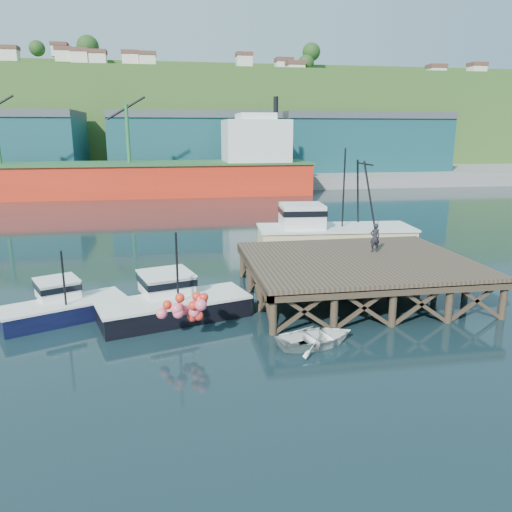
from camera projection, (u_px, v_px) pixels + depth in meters
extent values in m
plane|color=black|center=(259.00, 300.00, 27.04)|extent=(300.00, 300.00, 0.00)
cube|color=brown|center=(357.00, 260.00, 27.46)|extent=(12.00, 10.00, 0.25)
cube|color=#473828|center=(395.00, 292.00, 22.89)|extent=(12.00, 0.30, 0.35)
cylinder|color=#473828|center=(273.00, 318.00, 22.32)|extent=(0.36, 0.36, 2.60)
cylinder|color=#473828|center=(503.00, 303.00, 24.20)|extent=(0.36, 0.36, 2.60)
cylinder|color=#473828|center=(243.00, 264.00, 31.31)|extent=(0.36, 0.36, 2.60)
cylinder|color=#473828|center=(412.00, 257.00, 33.18)|extent=(0.36, 0.36, 2.60)
cube|color=gray|center=(194.00, 175.00, 93.71)|extent=(160.00, 40.00, 2.00)
cube|color=#194954|center=(194.00, 145.00, 87.60)|extent=(28.00, 16.00, 9.00)
cube|color=#194954|center=(357.00, 145.00, 92.54)|extent=(30.00, 16.00, 9.00)
cube|color=red|center=(116.00, 180.00, 70.42)|extent=(55.00, 9.50, 4.40)
cube|color=#26592D|center=(115.00, 164.00, 69.86)|extent=(55.50, 10.00, 0.30)
cube|color=silver|center=(255.00, 141.00, 72.42)|extent=(9.00, 9.00, 6.00)
cube|color=silver|center=(255.00, 118.00, 71.62)|extent=(5.00, 7.00, 1.20)
cylinder|color=black|center=(276.00, 106.00, 71.70)|extent=(0.70, 0.70, 2.50)
cube|color=#2D511E|center=(186.00, 122.00, 119.96)|extent=(220.00, 50.00, 22.00)
cube|color=black|center=(64.00, 312.00, 24.10)|extent=(5.94, 4.15, 0.87)
cube|color=silver|center=(63.00, 303.00, 23.99)|extent=(6.06, 4.23, 0.12)
cube|color=silver|center=(57.00, 289.00, 24.70)|extent=(2.41, 2.41, 0.87)
cube|color=black|center=(57.00, 285.00, 24.65)|extent=(2.55, 2.55, 0.29)
cylinder|color=black|center=(64.00, 279.00, 23.21)|extent=(0.10, 0.10, 2.70)
cube|color=black|center=(175.00, 310.00, 24.20)|extent=(7.49, 4.48, 0.97)
cube|color=silver|center=(174.00, 300.00, 24.07)|extent=(7.63, 4.56, 0.13)
cube|color=silver|center=(166.00, 284.00, 25.06)|extent=(2.90, 2.90, 0.97)
cube|color=black|center=(166.00, 279.00, 25.01)|extent=(3.06, 3.06, 0.32)
cylinder|color=black|center=(177.00, 269.00, 23.05)|extent=(0.10, 0.10, 3.47)
sphere|color=#FF5D77|center=(169.00, 319.00, 21.09)|extent=(0.45, 0.45, 0.45)
sphere|color=#FF5D77|center=(192.00, 311.00, 21.41)|extent=(0.45, 0.45, 0.45)
sphere|color=red|center=(182.00, 311.00, 20.77)|extent=(0.45, 0.45, 0.45)
cube|color=beige|center=(335.00, 240.00, 37.51)|extent=(11.59, 4.80, 1.85)
cube|color=silver|center=(336.00, 228.00, 37.27)|extent=(11.81, 5.02, 0.15)
cube|color=silver|center=(302.00, 217.00, 36.64)|extent=(3.31, 3.12, 1.85)
cube|color=black|center=(303.00, 211.00, 36.54)|extent=(3.42, 3.23, 0.41)
cylinder|color=black|center=(344.00, 191.00, 36.70)|extent=(0.12, 0.12, 6.17)
imported|color=white|center=(316.00, 337.00, 21.26)|extent=(3.90, 3.13, 0.72)
imported|color=black|center=(375.00, 238.00, 28.70)|extent=(0.64, 0.45, 1.66)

